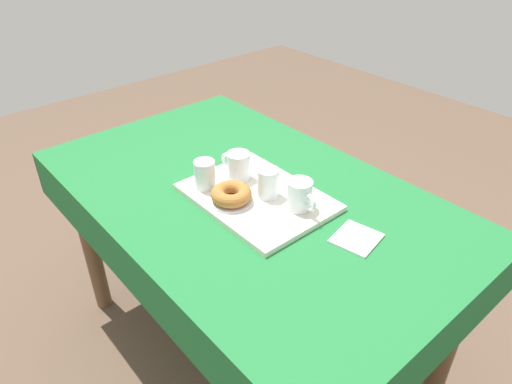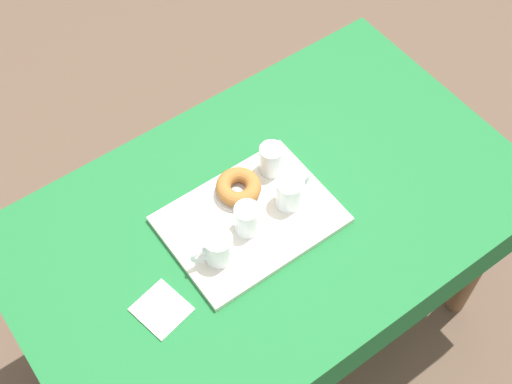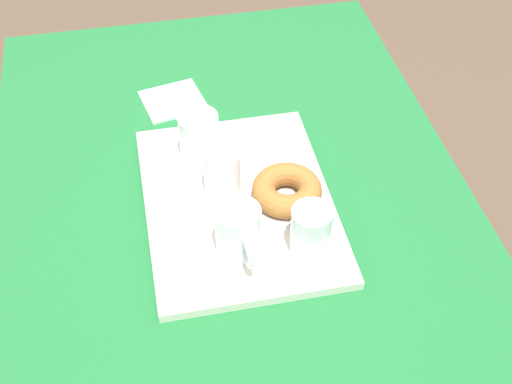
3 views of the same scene
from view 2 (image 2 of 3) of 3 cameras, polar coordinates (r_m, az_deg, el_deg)
ground_plane at (r=2.48m, az=0.80°, el=-10.99°), size 6.00×6.00×0.00m
dining_table at (r=1.91m, az=1.02°, el=-3.47°), size 1.38×0.84×0.75m
serving_tray at (r=1.79m, az=-0.48°, el=-2.28°), size 0.43×0.32×0.02m
tea_mug_left at (r=1.78m, az=2.79°, el=-0.04°), size 0.11×0.07×0.09m
tea_mug_right at (r=1.69m, az=-3.18°, el=-4.69°), size 0.11×0.07×0.09m
water_glass_near at (r=1.74m, az=-0.74°, el=-2.32°), size 0.06×0.06×0.09m
water_glass_far at (r=1.84m, az=1.26°, el=2.61°), size 0.06×0.06×0.09m
donut_plate_left at (r=1.83m, az=-1.44°, el=-0.01°), size 0.13×0.13×0.01m
sugar_donut_left at (r=1.81m, az=-1.45°, el=0.42°), size 0.12×0.12×0.04m
paper_napkin at (r=1.70m, az=-7.79°, el=-9.55°), size 0.13×0.14×0.01m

